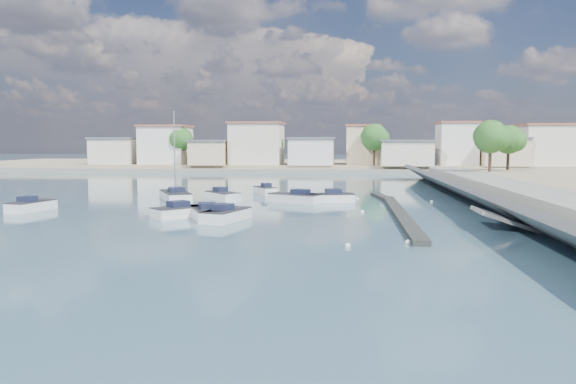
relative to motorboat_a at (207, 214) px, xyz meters
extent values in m
plane|color=#304D60|center=(7.54, 32.97, -0.38)|extent=(400.00, 400.00, 0.00)
cube|color=slate|center=(26.04, 5.97, 0.52)|extent=(5.00, 90.00, 1.80)
cube|color=slate|center=(21.69, 5.97, 0.52)|extent=(4.17, 90.00, 2.86)
cube|color=slate|center=(21.54, -3.03, 0.02)|extent=(5.31, 3.50, 1.94)
cube|color=black|center=(14.54, 2.97, -0.20)|extent=(1.00, 26.00, 0.35)
cube|color=black|center=(14.04, 16.97, -0.23)|extent=(2.00, 8.05, 0.30)
cube|color=gray|center=(7.54, 84.97, 0.32)|extent=(160.00, 40.00, 1.40)
cube|color=slate|center=(7.54, 63.97, 0.02)|extent=(160.00, 2.50, 0.80)
cube|color=beige|center=(-36.46, 68.97, 3.52)|extent=(8.00, 8.00, 5.00)
cube|color=#595960|center=(-36.46, 68.97, 6.20)|extent=(8.48, 8.48, 0.35)
cube|color=silver|center=(-26.46, 70.97, 4.77)|extent=(9.00, 9.00, 7.50)
cube|color=#99513D|center=(-26.46, 70.97, 8.70)|extent=(9.54, 9.54, 0.35)
cube|color=beige|center=(-16.46, 67.97, 3.27)|extent=(7.00, 8.00, 4.50)
cube|color=#595960|center=(-16.46, 67.97, 5.70)|extent=(7.42, 8.48, 0.35)
cube|color=beige|center=(-7.46, 69.97, 5.02)|extent=(10.00, 9.00, 8.00)
cube|color=#99513D|center=(-7.46, 69.97, 9.20)|extent=(10.60, 9.54, 0.35)
cube|color=silver|center=(3.54, 68.97, 3.52)|extent=(8.50, 8.50, 5.00)
cube|color=#595960|center=(3.54, 68.97, 6.20)|extent=(9.01, 9.01, 0.35)
cube|color=beige|center=(13.54, 71.97, 4.77)|extent=(6.50, 7.50, 7.50)
cube|color=#99513D|center=(13.54, 71.97, 8.70)|extent=(6.89, 7.95, 0.35)
cube|color=beige|center=(21.54, 67.97, 3.27)|extent=(9.50, 9.00, 4.50)
cube|color=#595960|center=(21.54, 67.97, 5.70)|extent=(10.07, 9.54, 0.35)
cube|color=silver|center=(31.54, 70.97, 5.02)|extent=(7.00, 8.00, 8.00)
cube|color=#99513D|center=(31.54, 70.97, 9.20)|extent=(7.42, 8.48, 0.35)
cube|color=beige|center=(39.54, 68.97, 3.52)|extent=(8.00, 9.00, 5.00)
cube|color=#595960|center=(39.54, 68.97, 6.20)|extent=(8.48, 9.54, 0.35)
cube|color=beige|center=(48.54, 69.97, 4.77)|extent=(10.50, 8.50, 7.50)
cube|color=#99513D|center=(48.54, 69.97, 8.70)|extent=(11.13, 9.01, 0.35)
cylinder|color=#38281E|center=(-22.46, 67.97, 2.71)|extent=(0.44, 0.44, 3.38)
sphere|color=#224818|center=(-22.46, 67.97, 6.05)|extent=(4.80, 4.80, 4.80)
sphere|color=#224818|center=(-21.56, 67.37, 5.82)|extent=(3.60, 3.60, 3.60)
sphere|color=#224818|center=(-23.21, 68.42, 6.20)|extent=(3.30, 3.30, 3.30)
cylinder|color=#38281E|center=(-4.46, 70.97, 2.48)|extent=(0.44, 0.44, 2.93)
sphere|color=#224818|center=(-4.46, 70.97, 5.38)|extent=(4.16, 4.16, 4.16)
sphere|color=#224818|center=(-3.68, 70.45, 5.18)|extent=(3.12, 3.12, 3.12)
sphere|color=#224818|center=(-5.11, 71.36, 5.51)|extent=(2.86, 2.86, 2.86)
cylinder|color=#38281E|center=(15.54, 66.97, 2.82)|extent=(0.44, 0.44, 3.60)
sphere|color=#224818|center=(15.54, 66.97, 6.38)|extent=(5.12, 5.12, 5.12)
sphere|color=#224818|center=(16.50, 66.33, 6.14)|extent=(3.84, 3.84, 3.84)
sphere|color=#224818|center=(14.74, 67.45, 6.54)|extent=(3.52, 3.52, 3.52)
cylinder|color=#38281E|center=(31.54, 69.97, 2.60)|extent=(0.44, 0.44, 3.15)
sphere|color=#224818|center=(31.54, 69.97, 5.71)|extent=(4.48, 4.48, 4.48)
sphere|color=#224818|center=(32.38, 69.41, 5.50)|extent=(3.36, 3.36, 3.36)
sphere|color=#224818|center=(30.84, 70.39, 5.85)|extent=(3.08, 3.08, 3.08)
cylinder|color=#38281E|center=(47.54, 68.97, 2.37)|extent=(0.44, 0.44, 2.70)
sphere|color=#224818|center=(47.54, 68.97, 5.04)|extent=(3.84, 3.84, 3.84)
sphere|color=#224818|center=(48.26, 68.49, 4.86)|extent=(2.88, 2.88, 2.88)
sphere|color=#224818|center=(46.94, 69.33, 5.16)|extent=(2.64, 2.64, 2.64)
cylinder|color=#38281E|center=(29.54, 36.97, 3.00)|extent=(0.44, 0.44, 3.15)
sphere|color=#224818|center=(29.54, 36.97, 6.11)|extent=(4.48, 4.48, 4.48)
sphere|color=#224818|center=(30.38, 36.41, 5.90)|extent=(3.36, 3.36, 3.36)
sphere|color=#224818|center=(28.84, 37.39, 6.25)|extent=(3.08, 3.08, 3.08)
cylinder|color=#38281E|center=(33.54, 42.97, 2.88)|extent=(0.44, 0.44, 2.93)
sphere|color=#224818|center=(33.54, 42.97, 5.78)|extent=(4.16, 4.16, 4.16)
sphere|color=#224818|center=(34.32, 42.45, 5.58)|extent=(3.12, 3.12, 3.12)
sphere|color=#224818|center=(32.89, 43.36, 5.91)|extent=(2.86, 2.86, 2.86)
cube|color=white|center=(0.11, -0.25, -0.08)|extent=(3.76, 5.39, 1.00)
cube|color=white|center=(-0.73, 1.74, -0.08)|extent=(1.81, 1.81, 1.00)
cube|color=#262628|center=(0.11, -0.25, 0.42)|extent=(3.79, 5.41, 0.08)
cube|color=#191E36|center=(0.30, -0.72, 0.66)|extent=(1.71, 1.86, 0.48)
cube|color=white|center=(1.71, -0.98, -0.08)|extent=(3.12, 5.03, 1.00)
cube|color=white|center=(2.26, 0.95, -0.08)|extent=(1.83, 1.83, 1.00)
cube|color=#262628|center=(1.71, -0.98, 0.42)|extent=(3.16, 5.04, 0.08)
cube|color=#191E36|center=(1.58, -1.43, 0.66)|extent=(1.52, 1.68, 0.48)
cube|color=white|center=(5.59, 12.25, -0.08)|extent=(5.53, 4.21, 1.00)
cube|color=white|center=(3.61, 13.32, -0.08)|extent=(1.74, 1.74, 1.00)
cube|color=#262628|center=(5.59, 12.25, 0.42)|extent=(5.55, 4.25, 0.08)
cube|color=#191E36|center=(6.05, 12.01, 0.66)|extent=(1.96, 1.82, 0.48)
cube|color=white|center=(8.68, 12.72, -0.08)|extent=(5.17, 3.13, 1.00)
cube|color=white|center=(6.69, 12.20, -0.08)|extent=(1.91, 1.91, 1.00)
cube|color=#262628|center=(8.68, 12.72, 0.42)|extent=(5.18, 3.17, 0.08)
cube|color=#191E36|center=(9.15, 12.84, 0.66)|extent=(1.71, 1.55, 0.48)
cube|color=white|center=(-15.71, 3.12, -0.08)|extent=(2.45, 4.58, 1.00)
cube|color=white|center=(-15.38, 4.95, -0.08)|extent=(1.70, 1.70, 1.00)
cube|color=#262628|center=(-15.71, 3.12, 0.42)|extent=(2.49, 4.59, 0.08)
cube|color=#191E36|center=(-15.78, 2.69, 0.66)|extent=(1.28, 1.47, 0.48)
cube|color=white|center=(1.45, 20.30, -0.08)|extent=(3.11, 3.87, 1.00)
cube|color=white|center=(0.65, 21.64, -0.08)|extent=(1.25, 1.25, 1.00)
cube|color=#262628|center=(1.45, 20.30, 0.42)|extent=(3.13, 3.88, 0.08)
cube|color=#191E36|center=(1.63, 19.99, 0.66)|extent=(1.33, 1.40, 0.48)
cube|color=white|center=(-1.81, 13.45, -0.08)|extent=(4.26, 4.54, 1.00)
cube|color=white|center=(-0.53, 11.98, -0.08)|extent=(1.29, 1.29, 1.00)
cube|color=#262628|center=(-1.81, 13.45, 0.42)|extent=(4.29, 4.56, 0.08)
cube|color=#191E36|center=(-2.11, 13.79, 0.66)|extent=(1.69, 1.72, 0.48)
cube|color=white|center=(-1.92, 0.61, -0.08)|extent=(4.68, 4.80, 1.00)
cube|color=white|center=(-0.50, 2.11, -0.08)|extent=(1.37, 1.37, 1.00)
cube|color=#262628|center=(-1.92, 0.61, 0.42)|extent=(4.71, 4.82, 0.08)
cube|color=#191E36|center=(-2.25, 0.26, 0.66)|extent=(1.84, 1.85, 0.48)
cube|color=white|center=(-6.59, 13.37, -0.08)|extent=(4.98, 6.98, 1.00)
cube|color=white|center=(-7.90, 16.01, -0.08)|extent=(2.00, 2.00, 1.00)
cube|color=#262628|center=(-6.59, 13.37, 0.42)|extent=(5.02, 7.00, 0.08)
cube|color=#191E36|center=(-6.29, 12.77, 0.66)|extent=(2.13, 2.41, 0.48)
cylinder|color=silver|center=(-6.59, 13.37, 4.42)|extent=(0.12, 0.12, 8.00)
cylinder|color=silver|center=(-6.05, 12.30, 1.12)|extent=(1.14, 2.18, 0.08)
sphere|color=white|center=(10.51, -10.47, -0.33)|extent=(0.33, 0.33, 0.33)
sphere|color=white|center=(11.71, 4.88, -0.33)|extent=(0.33, 0.33, 0.33)
sphere|color=white|center=(13.89, -9.06, -0.33)|extent=(0.33, 0.33, 0.33)
sphere|color=white|center=(18.50, 13.48, -0.33)|extent=(0.33, 0.33, 0.33)
sphere|color=white|center=(11.50, 15.74, -0.33)|extent=(0.33, 0.33, 0.33)
sphere|color=white|center=(10.40, 19.53, -0.33)|extent=(0.33, 0.33, 0.33)
camera|label=1|loc=(10.43, -40.82, 5.27)|focal=35.00mm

